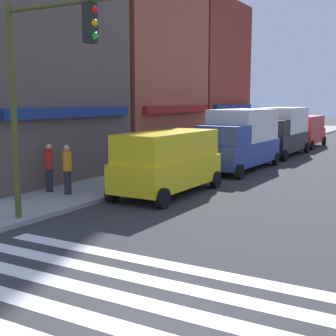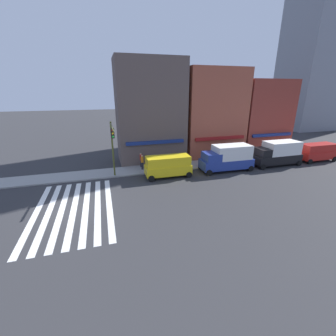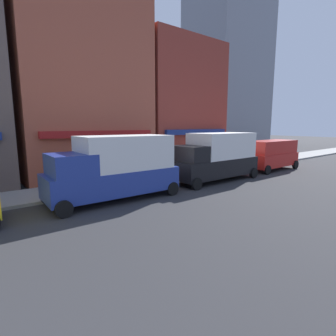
{
  "view_description": "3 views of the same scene",
  "coord_description": "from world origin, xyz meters",
  "views": [
    {
      "loc": [
        -5.51,
        -3.77,
        3.47
      ],
      "look_at": [
        9.36,
        4.7,
        1.0
      ],
      "focal_mm": 50.0,
      "sensor_mm": 36.0,
      "label": 1
    },
    {
      "loc": [
        2.8,
        -17.61,
        9.13
      ],
      "look_at": [
        9.36,
        4.7,
        1.0
      ],
      "focal_mm": 24.0,
      "sensor_mm": 36.0,
      "label": 2
    },
    {
      "loc": [
        10.99,
        -6.45,
        3.52
      ],
      "look_at": [
        19.82,
        4.7,
        1.2
      ],
      "focal_mm": 28.0,
      "sensor_mm": 36.0,
      "label": 3
    }
  ],
  "objects": [
    {
      "name": "crosswalk_stripes",
      "position": [
        0.0,
        0.0,
        0.0
      ],
      "size": [
        6.03,
        10.8,
        0.01
      ],
      "color": "silver",
      "rests_on": "ground_plane"
    },
    {
      "name": "ground_plane",
      "position": [
        0.0,
        0.0,
        0.0
      ],
      "size": [
        200.0,
        200.0,
        0.0
      ],
      "primitive_type": "plane",
      "color": "#2D2D30"
    },
    {
      "name": "storefront_row",
      "position": [
        16.81,
        11.5,
        5.93
      ],
      "size": [
        25.24,
        5.3,
        12.82
      ],
      "color": "brown",
      "rests_on": "ground_plane"
    },
    {
      "name": "van_red",
      "position": [
        30.28,
        4.7,
        1.29
      ],
      "size": [
        5.01,
        2.22,
        2.34
      ],
      "rotation": [
        0.0,
        0.0,
        0.0
      ],
      "color": "#B21E19",
      "rests_on": "ground_plane"
    },
    {
      "name": "van_yellow",
      "position": [
        9.36,
        4.7,
        1.29
      ],
      "size": [
        5.03,
        2.22,
        2.34
      ],
      "rotation": [
        0.0,
        0.0,
        -0.02
      ],
      "color": "yellow",
      "rests_on": "ground_plane"
    },
    {
      "name": "sidewalk_left",
      "position": [
        0.0,
        7.5,
        0.07
      ],
      "size": [
        120.0,
        3.0,
        0.15
      ],
      "color": "gray",
      "rests_on": "ground_plane"
    },
    {
      "name": "box_truck_black",
      "position": [
        23.74,
        4.7,
        1.59
      ],
      "size": [
        6.2,
        2.42,
        3.04
      ],
      "rotation": [
        0.0,
        0.0,
        0.0
      ],
      "color": "black",
      "rests_on": "ground_plane"
    },
    {
      "name": "pedestrian_orange_vest",
      "position": [
        7.0,
        7.49,
        1.07
      ],
      "size": [
        0.32,
        0.32,
        1.77
      ],
      "rotation": [
        0.0,
        0.0,
        1.56
      ],
      "color": "#23232D",
      "rests_on": "sidewalk_left"
    },
    {
      "name": "box_truck_blue",
      "position": [
        16.63,
        4.7,
        1.59
      ],
      "size": [
        6.25,
        2.42,
        3.04
      ],
      "rotation": [
        0.0,
        0.0,
        -0.02
      ],
      "color": "navy",
      "rests_on": "ground_plane"
    },
    {
      "name": "pedestrian_red_jacket",
      "position": [
        7.02,
        8.37,
        1.07
      ],
      "size": [
        0.32,
        0.32,
        1.77
      ],
      "rotation": [
        0.0,
        0.0,
        1.92
      ],
      "color": "#23232D",
      "rests_on": "sidewalk_left"
    },
    {
      "name": "traffic_signal",
      "position": [
        3.69,
        5.19,
        4.18
      ],
      "size": [
        0.32,
        5.1,
        6.05
      ],
      "color": "#474C1E",
      "rests_on": "ground_plane"
    }
  ]
}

